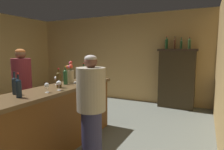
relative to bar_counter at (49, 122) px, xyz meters
The scene contains 20 objects.
floor 0.80m from the bar_counter, 163.90° to the left, with size 9.03×9.03×0.00m, color slate.
wall_back 3.84m from the bar_counter, 99.07° to the left, with size 5.95×0.12×2.69m, color tan.
bar_counter is the anchor object (origin of this frame).
display_cabinet 3.70m from the bar_counter, 67.96° to the left, with size 1.02×0.39×1.63m.
wine_bottle_chardonnay 0.81m from the bar_counter, 85.45° to the right, with size 0.07×0.07×0.31m.
wine_bottle_merlot 0.67m from the bar_counter, 81.37° to the left, with size 0.08×0.08×0.30m.
wine_bottle_syrah 0.80m from the bar_counter, 97.07° to the left, with size 0.07×0.07×0.31m.
wine_bottle_malbec 1.15m from the bar_counter, 89.96° to the left, with size 0.07×0.07×0.34m.
wine_bottle_rose 0.76m from the bar_counter, 111.43° to the right, with size 0.07×0.07×0.30m.
wine_glass_front 0.73m from the bar_counter, 112.71° to the left, with size 0.07×0.07×0.15m.
wine_glass_rear 0.63m from the bar_counter, 14.90° to the left, with size 0.07×0.07×0.14m.
wine_glass_spare 0.62m from the bar_counter, 46.30° to the right, with size 0.06×0.06×0.14m.
flower_arrangement 0.92m from the bar_counter, 97.18° to the left, with size 0.15×0.13×0.39m.
cheese_plate 0.86m from the bar_counter, 88.03° to the left, with size 0.18×0.18×0.01m, color white.
display_bottle_left 3.80m from the bar_counter, 72.41° to the left, with size 0.08×0.08×0.35m.
display_bottle_midleft 3.86m from the bar_counter, 69.24° to the left, with size 0.06×0.06×0.34m.
display_bottle_center 3.92m from the bar_counter, 66.76° to the left, with size 0.06×0.06×0.31m.
display_bottle_midright 4.01m from the bar_counter, 63.93° to the left, with size 0.07×0.07×0.31m.
patron_in_grey 1.13m from the bar_counter, 159.37° to the left, with size 0.35×0.35×1.61m.
bartender 0.82m from the bar_counter, ahead, with size 0.38×0.38×1.53m.
Camera 1 is at (2.67, -2.25, 1.58)m, focal length 30.82 mm.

